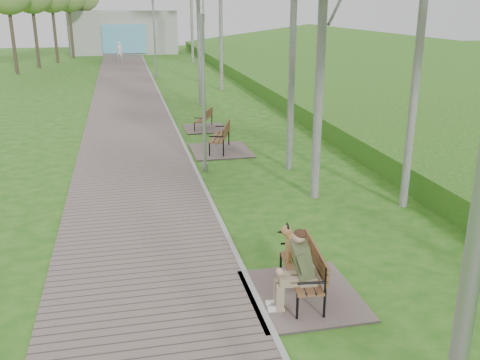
# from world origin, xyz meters

# --- Properties ---
(walkway) EXTENTS (3.50, 67.00, 0.04)m
(walkway) POSITION_xyz_m (-1.75, 21.50, 0.02)
(walkway) COLOR #74625E
(walkway) RESTS_ON ground
(kerb) EXTENTS (0.10, 67.00, 0.05)m
(kerb) POSITION_xyz_m (0.00, 21.50, 0.03)
(kerb) COLOR #999993
(kerb) RESTS_ON ground
(embankment) EXTENTS (14.00, 70.00, 1.60)m
(embankment) POSITION_xyz_m (12.00, 20.00, 0.00)
(embankment) COLOR #578A2D
(embankment) RESTS_ON ground
(building_north) EXTENTS (10.00, 5.20, 4.00)m
(building_north) POSITION_xyz_m (-1.50, 50.97, 1.99)
(building_north) COLOR #9E9E99
(building_north) RESTS_ON ground
(bench_main) EXTENTS (1.83, 2.03, 1.59)m
(bench_main) POSITION_xyz_m (0.69, 3.57, 0.45)
(bench_main) COLOR #74625E
(bench_main) RESTS_ON ground
(bench_second) EXTENTS (1.91, 2.12, 1.17)m
(bench_second) POSITION_xyz_m (1.07, 13.01, 0.22)
(bench_second) COLOR #74625E
(bench_second) RESTS_ON ground
(bench_third) EXTENTS (1.57, 1.74, 0.96)m
(bench_third) POSITION_xyz_m (1.05, 16.39, 0.17)
(bench_third) COLOR #74625E
(bench_third) RESTS_ON ground
(lamp_post_near) EXTENTS (0.22, 0.22, 5.72)m
(lamp_post_near) POSITION_xyz_m (0.20, -1.17, 2.67)
(lamp_post_near) COLOR #989BA0
(lamp_post_near) RESTS_ON ground
(lamp_post_second) EXTENTS (0.17, 0.17, 4.42)m
(lamp_post_second) POSITION_xyz_m (0.26, 10.91, 2.06)
(lamp_post_second) COLOR #989BA0
(lamp_post_second) RESTS_ON ground
(lamp_post_third) EXTENTS (0.19, 0.19, 4.91)m
(lamp_post_third) POSITION_xyz_m (0.26, 31.73, 2.30)
(lamp_post_third) COLOR #989BA0
(lamp_post_third) RESTS_ON ground
(pedestrian_near) EXTENTS (0.69, 0.58, 1.60)m
(pedestrian_near) POSITION_xyz_m (-2.00, 43.16, 0.80)
(pedestrian_near) COLOR silver
(pedestrian_near) RESTS_ON ground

